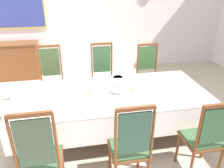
{
  "coord_description": "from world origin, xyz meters",
  "views": [
    {
      "loc": [
        -0.53,
        -2.83,
        2.27
      ],
      "look_at": [
        0.01,
        0.08,
        0.87
      ],
      "focal_mm": 35.44,
      "sensor_mm": 36.0,
      "label": 1
    }
  ],
  "objects_px": {
    "soup_tureen": "(118,86)",
    "chair_south_a": "(40,156)",
    "dining_table": "(111,97)",
    "candlestick_west": "(89,86)",
    "chair_south_b": "(130,146)",
    "chair_south_c": "(205,137)",
    "bowl_near_right": "(118,78)",
    "spoon_primary": "(36,84)",
    "bowl_far_left": "(81,113)",
    "bowl_near_left": "(43,84)",
    "chair_north_c": "(148,72)",
    "framed_painting": "(16,7)",
    "chair_north_b": "(103,75)",
    "spoon_secondary": "(125,78)",
    "candlestick_east": "(133,82)",
    "sideboard": "(9,61)",
    "chair_north_a": "(52,78)"
  },
  "relations": [
    {
      "from": "chair_north_b",
      "to": "candlestick_west",
      "type": "height_order",
      "value": "chair_north_b"
    },
    {
      "from": "dining_table",
      "to": "spoon_secondary",
      "type": "bearing_deg",
      "value": 55.33
    },
    {
      "from": "dining_table",
      "to": "candlestick_east",
      "type": "bearing_deg",
      "value": -0.0
    },
    {
      "from": "chair_south_b",
      "to": "soup_tureen",
      "type": "height_order",
      "value": "chair_south_b"
    },
    {
      "from": "chair_south_b",
      "to": "chair_north_c",
      "type": "height_order",
      "value": "chair_south_b"
    },
    {
      "from": "chair_north_c",
      "to": "spoon_secondary",
      "type": "height_order",
      "value": "chair_north_c"
    },
    {
      "from": "spoon_primary",
      "to": "spoon_secondary",
      "type": "bearing_deg",
      "value": -9.58
    },
    {
      "from": "sideboard",
      "to": "framed_painting",
      "type": "distance_m",
      "value": 1.3
    },
    {
      "from": "chair_north_a",
      "to": "bowl_near_right",
      "type": "bearing_deg",
      "value": 153.09
    },
    {
      "from": "bowl_near_right",
      "to": "chair_south_a",
      "type": "bearing_deg",
      "value": -127.67
    },
    {
      "from": "chair_north_b",
      "to": "spoon_primary",
      "type": "height_order",
      "value": "chair_north_b"
    },
    {
      "from": "bowl_near_right",
      "to": "spoon_secondary",
      "type": "bearing_deg",
      "value": 11.24
    },
    {
      "from": "bowl_near_right",
      "to": "sideboard",
      "type": "bearing_deg",
      "value": 135.71
    },
    {
      "from": "bowl_far_left",
      "to": "dining_table",
      "type": "bearing_deg",
      "value": 46.53
    },
    {
      "from": "chair_south_a",
      "to": "chair_south_b",
      "type": "bearing_deg",
      "value": 0.16
    },
    {
      "from": "spoon_secondary",
      "to": "sideboard",
      "type": "bearing_deg",
      "value": 144.71
    },
    {
      "from": "soup_tureen",
      "to": "spoon_secondary",
      "type": "distance_m",
      "value": 0.54
    },
    {
      "from": "chair_south_b",
      "to": "chair_south_c",
      "type": "height_order",
      "value": "chair_south_b"
    },
    {
      "from": "spoon_primary",
      "to": "bowl_near_left",
      "type": "bearing_deg",
      "value": -20.68
    },
    {
      "from": "chair_south_c",
      "to": "spoon_secondary",
      "type": "relative_size",
      "value": 6.27
    },
    {
      "from": "bowl_near_right",
      "to": "spoon_primary",
      "type": "bearing_deg",
      "value": 177.86
    },
    {
      "from": "sideboard",
      "to": "chair_south_a",
      "type": "bearing_deg",
      "value": 106.91
    },
    {
      "from": "bowl_far_left",
      "to": "chair_north_a",
      "type": "bearing_deg",
      "value": 106.73
    },
    {
      "from": "chair_south_b",
      "to": "bowl_near_left",
      "type": "height_order",
      "value": "chair_south_b"
    },
    {
      "from": "chair_south_c",
      "to": "bowl_near_left",
      "type": "relative_size",
      "value": 6.23
    },
    {
      "from": "chair_north_c",
      "to": "bowl_near_left",
      "type": "xyz_separation_m",
      "value": [
        -1.97,
        -0.55,
        0.17
      ]
    },
    {
      "from": "chair_north_c",
      "to": "bowl_near_right",
      "type": "height_order",
      "value": "chair_north_c"
    },
    {
      "from": "chair_north_c",
      "to": "soup_tureen",
      "type": "xyz_separation_m",
      "value": [
        -0.84,
        -1.02,
        0.26
      ]
    },
    {
      "from": "dining_table",
      "to": "candlestick_west",
      "type": "distance_m",
      "value": 0.39
    },
    {
      "from": "bowl_near_right",
      "to": "spoon_primary",
      "type": "xyz_separation_m",
      "value": [
        -1.34,
        0.05,
        -0.02
      ]
    },
    {
      "from": "soup_tureen",
      "to": "sideboard",
      "type": "bearing_deg",
      "value": 129.24
    },
    {
      "from": "chair_north_c",
      "to": "spoon_secondary",
      "type": "xyz_separation_m",
      "value": [
        -0.62,
        -0.55,
        0.16
      ]
    },
    {
      "from": "candlestick_east",
      "to": "spoon_secondary",
      "type": "relative_size",
      "value": 2.01
    },
    {
      "from": "soup_tureen",
      "to": "chair_south_a",
      "type": "bearing_deg",
      "value": -135.53
    },
    {
      "from": "chair_south_c",
      "to": "chair_north_c",
      "type": "distance_m",
      "value": 2.04
    },
    {
      "from": "bowl_far_left",
      "to": "bowl_near_right",
      "type": "bearing_deg",
      "value": 54.69
    },
    {
      "from": "bowl_near_right",
      "to": "spoon_primary",
      "type": "distance_m",
      "value": 1.34
    },
    {
      "from": "bowl_near_left",
      "to": "bowl_far_left",
      "type": "bearing_deg",
      "value": -61.19
    },
    {
      "from": "bowl_near_left",
      "to": "sideboard",
      "type": "height_order",
      "value": "sideboard"
    },
    {
      "from": "candlestick_east",
      "to": "spoon_secondary",
      "type": "distance_m",
      "value": 0.49
    },
    {
      "from": "chair_south_a",
      "to": "chair_north_b",
      "type": "distance_m",
      "value": 2.27
    },
    {
      "from": "candlestick_east",
      "to": "dining_table",
      "type": "bearing_deg",
      "value": 180.0
    },
    {
      "from": "chair_north_c",
      "to": "candlestick_west",
      "type": "height_order",
      "value": "chair_north_c"
    },
    {
      "from": "spoon_primary",
      "to": "candlestick_west",
      "type": "bearing_deg",
      "value": -40.01
    },
    {
      "from": "bowl_far_left",
      "to": "framed_painting",
      "type": "bearing_deg",
      "value": 110.31
    },
    {
      "from": "chair_north_a",
      "to": "candlestick_west",
      "type": "bearing_deg",
      "value": 120.99
    },
    {
      "from": "dining_table",
      "to": "bowl_near_right",
      "type": "xyz_separation_m",
      "value": [
        0.2,
        0.45,
        0.1
      ]
    },
    {
      "from": "chair_north_a",
      "to": "candlestick_east",
      "type": "xyz_separation_m",
      "value": [
        1.27,
        -1.03,
        0.28
      ]
    },
    {
      "from": "dining_table",
      "to": "bowl_near_left",
      "type": "bearing_deg",
      "value": 155.2
    },
    {
      "from": "dining_table",
      "to": "spoon_secondary",
      "type": "relative_size",
      "value": 16.02
    }
  ]
}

